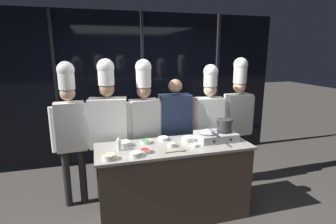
{
  "coord_description": "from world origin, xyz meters",
  "views": [
    {
      "loc": [
        -0.88,
        -2.81,
        2.03
      ],
      "look_at": [
        0.0,
        0.25,
        1.28
      ],
      "focal_mm": 28.0,
      "sensor_mm": 36.0,
      "label": 1
    }
  ],
  "objects": [
    {
      "name": "frying_pan",
      "position": [
        0.46,
        0.04,
        1.07
      ],
      "size": [
        0.25,
        0.43,
        0.05
      ],
      "color": "#ADAFB5",
      "rests_on": "portable_stove"
    },
    {
      "name": "demo_counter",
      "position": [
        0.0,
        0.0,
        0.47
      ],
      "size": [
        1.84,
        0.67,
        0.93
      ],
      "color": "#4C3D2D",
      "rests_on": "ground_plane"
    },
    {
      "name": "prep_bowl_scallions",
      "position": [
        -0.31,
        0.16,
        0.96
      ],
      "size": [
        0.14,
        0.14,
        0.04
      ],
      "color": "white",
      "rests_on": "demo_counter"
    },
    {
      "name": "prep_bowl_ginger",
      "position": [
        -0.77,
        -0.22,
        0.97
      ],
      "size": [
        0.14,
        0.14,
        0.06
      ],
      "color": "white",
      "rests_on": "demo_counter"
    },
    {
      "name": "portable_stove",
      "position": [
        0.57,
        0.04,
        0.99
      ],
      "size": [
        0.48,
        0.36,
        0.11
      ],
      "color": "#B2B5BA",
      "rests_on": "demo_counter"
    },
    {
      "name": "prep_bowl_garlic",
      "position": [
        0.22,
        -0.11,
        0.95
      ],
      "size": [
        0.09,
        0.09,
        0.03
      ],
      "color": "white",
      "rests_on": "demo_counter"
    },
    {
      "name": "person_guest",
      "position": [
        0.2,
        0.58,
        1.0
      ],
      "size": [
        0.57,
        0.24,
        1.65
      ],
      "rotation": [
        0.0,
        0.0,
        3.1
      ],
      "color": "#232326",
      "rests_on": "ground_plane"
    },
    {
      "name": "prep_bowl_onion",
      "position": [
        -0.5,
        -0.22,
        0.96
      ],
      "size": [
        0.12,
        0.12,
        0.05
      ],
      "color": "white",
      "rests_on": "demo_counter"
    },
    {
      "name": "chef_sous",
      "position": [
        -0.72,
        0.56,
        1.1
      ],
      "size": [
        0.63,
        0.32,
        1.94
      ],
      "rotation": [
        0.0,
        0.0,
        2.98
      ],
      "color": "#232326",
      "rests_on": "ground_plane"
    },
    {
      "name": "ground_plane",
      "position": [
        0.0,
        0.0,
        0.0
      ],
      "size": [
        24.0,
        24.0,
        0.0
      ],
      "primitive_type": "plane",
      "color": "#47423D"
    },
    {
      "name": "window_wall_back",
      "position": [
        0.0,
        1.94,
        1.35
      ],
      "size": [
        5.22,
        0.09,
        2.7
      ],
      "color": "black",
      "rests_on": "ground_plane"
    },
    {
      "name": "prep_bowl_bell_pepper",
      "position": [
        -0.37,
        -0.13,
        0.96
      ],
      "size": [
        0.13,
        0.13,
        0.04
      ],
      "color": "white",
      "rests_on": "demo_counter"
    },
    {
      "name": "chef_line",
      "position": [
        -0.25,
        0.53,
        1.14
      ],
      "size": [
        0.5,
        0.24,
        1.93
      ],
      "rotation": [
        0.0,
        0.0,
        3.25
      ],
      "color": "#4C4C51",
      "rests_on": "ground_plane"
    },
    {
      "name": "serving_spoon_slotted",
      "position": [
        0.0,
        -0.21,
        0.94
      ],
      "size": [
        0.25,
        0.05,
        0.02
      ],
      "color": "olive",
      "rests_on": "demo_counter"
    },
    {
      "name": "chef_head",
      "position": [
        -1.19,
        0.6,
        1.14
      ],
      "size": [
        0.48,
        0.22,
        1.91
      ],
      "rotation": [
        0.0,
        0.0,
        3.22
      ],
      "color": "#232326",
      "rests_on": "ground_plane"
    },
    {
      "name": "chef_pastry",
      "position": [
        0.71,
        0.55,
        1.09
      ],
      "size": [
        0.52,
        0.26,
        1.85
      ],
      "rotation": [
        0.0,
        0.0,
        3.0
      ],
      "color": "#232326",
      "rests_on": "ground_plane"
    },
    {
      "name": "prep_bowl_rice",
      "position": [
        -0.07,
        0.22,
        0.96
      ],
      "size": [
        0.13,
        0.13,
        0.04
      ],
      "color": "white",
      "rests_on": "demo_counter"
    },
    {
      "name": "prep_bowl_chicken",
      "position": [
        -0.04,
        -0.04,
        0.96
      ],
      "size": [
        0.1,
        0.1,
        0.04
      ],
      "color": "white",
      "rests_on": "demo_counter"
    },
    {
      "name": "stock_pot",
      "position": [
        0.68,
        0.04,
        1.12
      ],
      "size": [
        0.21,
        0.19,
        0.15
      ],
      "color": "#333335",
      "rests_on": "portable_stove"
    },
    {
      "name": "squeeze_bottle_clear",
      "position": [
        -0.64,
        0.01,
        1.01
      ],
      "size": [
        0.05,
        0.05,
        0.16
      ],
      "color": "white",
      "rests_on": "demo_counter"
    },
    {
      "name": "prep_bowl_bean_sprouts",
      "position": [
        -0.58,
        0.14,
        0.97
      ],
      "size": [
        0.16,
        0.16,
        0.06
      ],
      "color": "white",
      "rests_on": "demo_counter"
    },
    {
      "name": "chef_apprentice",
      "position": [
        1.21,
        0.62,
        1.13
      ],
      "size": [
        0.52,
        0.22,
        1.94
      ],
      "rotation": [
        0.0,
        0.0,
        3.19
      ],
      "color": "#232326",
      "rests_on": "ground_plane"
    },
    {
      "name": "prep_bowl_noodles",
      "position": [
        0.2,
        0.08,
        0.97
      ],
      "size": [
        0.15,
        0.15,
        0.06
      ],
      "color": "white",
      "rests_on": "demo_counter"
    }
  ]
}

